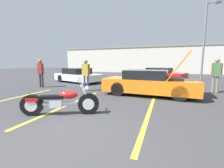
# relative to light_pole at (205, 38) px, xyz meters

# --- Properties ---
(ground_plane) EXTENTS (80.00, 80.00, 0.00)m
(ground_plane) POSITION_rel_light_pole_xyz_m (-5.45, -14.08, -3.96)
(ground_plane) COLOR #38383A
(parking_stripe_foreground) EXTENTS (0.12, 4.83, 0.01)m
(parking_stripe_foreground) POSITION_rel_light_pole_xyz_m (-9.91, -11.99, -3.96)
(parking_stripe_foreground) COLOR yellow
(parking_stripe_foreground) RESTS_ON ground
(parking_stripe_middle) EXTENTS (0.12, 4.83, 0.01)m
(parking_stripe_middle) POSITION_rel_light_pole_xyz_m (-6.88, -11.99, -3.96)
(parking_stripe_middle) COLOR yellow
(parking_stripe_middle) RESTS_ON ground
(parking_stripe_back) EXTENTS (0.12, 4.83, 0.01)m
(parking_stripe_back) POSITION_rel_light_pole_xyz_m (-3.85, -11.99, -3.96)
(parking_stripe_back) COLOR yellow
(parking_stripe_back) RESTS_ON ground
(far_building) EXTENTS (32.00, 4.20, 4.40)m
(far_building) POSITION_rel_light_pole_xyz_m (-5.45, 10.20, -1.63)
(far_building) COLOR beige
(far_building) RESTS_ON ground
(light_pole) EXTENTS (1.21, 0.28, 7.17)m
(light_pole) POSITION_rel_light_pole_xyz_m (0.00, 0.00, 0.00)
(light_pole) COLOR slate
(light_pole) RESTS_ON ground
(motorcycle) EXTENTS (2.21, 1.18, 0.96)m
(motorcycle) POSITION_rel_light_pole_xyz_m (-6.43, -12.98, -3.56)
(motorcycle) COLOR black
(motorcycle) RESTS_ON ground
(show_car_hood_open) EXTENTS (4.53, 1.96, 2.11)m
(show_car_hood_open) POSITION_rel_light_pole_xyz_m (-4.12, -9.13, -3.35)
(show_car_hood_open) COLOR orange
(show_car_hood_open) RESTS_ON ground
(parked_car_right_row) EXTENTS (4.79, 3.51, 1.15)m
(parked_car_right_row) POSITION_rel_light_pole_xyz_m (-3.85, -1.58, -3.42)
(parked_car_right_row) COLOR red
(parked_car_right_row) RESTS_ON ground
(parked_car_left_row) EXTENTS (4.49, 3.07, 1.17)m
(parked_car_left_row) POSITION_rel_light_pole_xyz_m (-10.27, -5.88, -3.41)
(parked_car_left_row) COLOR white
(parked_car_left_row) RESTS_ON ground
(spectator_near_motorcycle) EXTENTS (0.52, 0.24, 1.83)m
(spectator_near_motorcycle) POSITION_rel_light_pole_xyz_m (-11.08, -9.04, -2.86)
(spectator_near_motorcycle) COLOR #333338
(spectator_near_motorcycle) RESTS_ON ground
(spectator_by_show_car) EXTENTS (0.52, 0.23, 1.78)m
(spectator_by_show_car) POSITION_rel_light_pole_xyz_m (-7.66, -9.19, -2.89)
(spectator_by_show_car) COLOR #38476B
(spectator_by_show_car) RESTS_ON ground
(spectator_midground) EXTENTS (0.52, 0.24, 1.84)m
(spectator_midground) POSITION_rel_light_pole_xyz_m (-0.85, -7.32, -2.85)
(spectator_midground) COLOR gray
(spectator_midground) RESTS_ON ground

